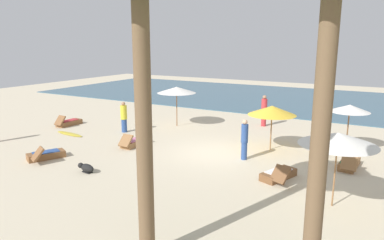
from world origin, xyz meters
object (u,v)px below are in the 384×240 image
object	(u,v)px
person_3	(264,111)
lounger_0	(68,123)
person_0	(124,117)
lounger_4	(279,174)
lounger_5	(45,155)
umbrella_0	(272,110)
lounger_1	(134,142)
surfboard	(70,134)
umbrella_3	(350,108)
umbrella_4	(338,139)
umbrella_2	(177,90)
dog	(86,168)
person_4	(244,139)
lounger_2	(349,164)

from	to	relation	value
person_3	lounger_0	bearing A→B (deg)	-151.24
lounger_0	person_0	size ratio (longest dim) A/B	1.02
lounger_4	lounger_5	bearing A→B (deg)	-164.00
umbrella_0	lounger_1	xyz separation A→B (m)	(-5.87, -2.63, -1.67)
surfboard	lounger_5	bearing A→B (deg)	-55.37
umbrella_3	umbrella_4	world-z (taller)	umbrella_4
umbrella_0	lounger_5	xyz separation A→B (m)	(-7.91, -6.05, -1.67)
umbrella_2	umbrella_0	bearing A→B (deg)	-16.84
umbrella_0	umbrella_4	bearing A→B (deg)	-54.30
umbrella_0	dog	xyz separation A→B (m)	(-5.22, -6.34, -1.66)
umbrella_4	lounger_4	size ratio (longest dim) A/B	1.29
umbrella_4	person_4	world-z (taller)	umbrella_4
umbrella_0	person_3	xyz separation A→B (m)	(-1.78, 4.38, -0.91)
umbrella_2	umbrella_3	world-z (taller)	umbrella_2
umbrella_0	person_4	world-z (taller)	umbrella_0
person_4	surfboard	distance (m)	9.76
lounger_1	person_4	bearing A→B (deg)	7.51
surfboard	umbrella_4	bearing A→B (deg)	-8.57
umbrella_0	umbrella_3	bearing A→B (deg)	27.16
person_3	person_4	size ratio (longest dim) A/B	1.07
lounger_1	surfboard	bearing A→B (deg)	-179.51
lounger_4	umbrella_3	bearing A→B (deg)	71.05
umbrella_4	surfboard	world-z (taller)	umbrella_4
umbrella_3	lounger_4	distance (m)	5.55
lounger_5	person_0	xyz separation A→B (m)	(-0.11, 5.26, 0.67)
lounger_1	person_0	bearing A→B (deg)	139.43
umbrella_3	lounger_0	distance (m)	15.39
umbrella_3	person_3	size ratio (longest dim) A/B	1.16
person_4	umbrella_3	bearing A→B (deg)	44.14
lounger_1	lounger_5	distance (m)	3.98
lounger_1	dog	size ratio (longest dim) A/B	2.27
person_0	surfboard	xyz separation A→B (m)	(-2.22, -1.88, -0.81)
umbrella_4	person_3	xyz separation A→B (m)	(-5.17, 9.11, -1.18)
lounger_5	person_0	world-z (taller)	person_0
umbrella_4	lounger_4	xyz separation A→B (m)	(-2.03, 1.33, -1.94)
lounger_2	lounger_5	bearing A→B (deg)	-155.46
lounger_2	lounger_4	distance (m)	3.29
umbrella_0	lounger_0	world-z (taller)	umbrella_0
umbrella_2	lounger_1	xyz separation A→B (m)	(0.40, -4.53, -1.97)
person_0	umbrella_0	bearing A→B (deg)	5.62
lounger_1	person_3	size ratio (longest dim) A/B	0.93
lounger_1	lounger_0	bearing A→B (deg)	166.81
person_4	umbrella_0	bearing A→B (deg)	74.26
lounger_4	lounger_2	bearing A→B (deg)	50.36
lounger_2	surfboard	xyz separation A→B (m)	(-13.70, -1.80, -0.14)
umbrella_3	lounger_5	bearing A→B (deg)	-145.20
umbrella_0	person_4	bearing A→B (deg)	-105.74
umbrella_3	lounger_1	world-z (taller)	umbrella_3
lounger_2	person_3	size ratio (longest dim) A/B	0.92
person_0	person_4	distance (m)	7.56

